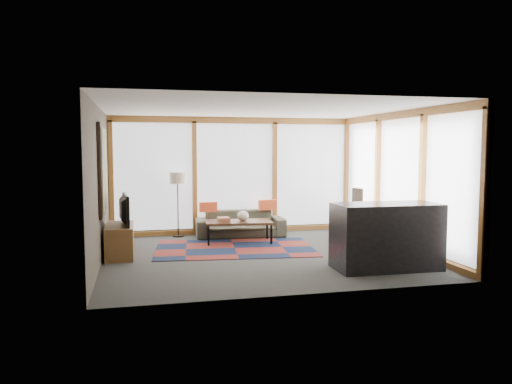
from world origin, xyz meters
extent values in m
plane|color=#32322F|center=(0.00, 0.00, 0.00)|extent=(5.50, 5.50, 0.00)
cube|color=#423A2F|center=(-2.75, 0.00, 1.30)|extent=(0.04, 5.00, 2.60)
cube|color=#423A2F|center=(0.00, -2.50, 1.30)|extent=(5.50, 0.04, 2.60)
cube|color=silver|center=(0.00, 0.00, 2.60)|extent=(5.50, 5.00, 0.04)
cube|color=white|center=(0.00, 2.47, 1.30)|extent=(5.30, 0.02, 2.35)
cube|color=white|center=(2.72, 0.00, 1.30)|extent=(0.02, 4.80, 2.35)
cube|color=black|center=(-2.71, 0.30, 1.55)|extent=(0.05, 1.35, 1.55)
cube|color=orange|center=(-2.69, 0.30, 1.55)|extent=(0.02, 1.20, 1.40)
cube|color=maroon|center=(-0.36, 0.65, 0.01)|extent=(3.16, 2.22, 0.01)
imported|color=#3D3E2F|center=(0.01, 1.95, 0.28)|extent=(1.96, 0.87, 0.56)
cube|color=#DC4F25|center=(-0.69, 1.94, 0.66)|extent=(0.39, 0.16, 0.21)
cube|color=#DC4F25|center=(0.64, 2.00, 0.67)|extent=(0.41, 0.18, 0.22)
cube|color=brown|center=(-0.48, 1.19, 0.49)|extent=(0.23, 0.29, 0.09)
ellipsoid|color=beige|center=(-0.08, 1.22, 0.54)|extent=(0.27, 0.27, 0.21)
ellipsoid|color=black|center=(2.41, 0.12, 0.64)|extent=(0.23, 0.23, 0.11)
ellipsoid|color=black|center=(2.44, 0.46, 0.63)|extent=(0.19, 0.19, 0.08)
cube|color=black|center=(2.52, 1.44, 0.82)|extent=(0.11, 0.35, 0.46)
cube|color=brown|center=(-2.47, 0.46, 0.28)|extent=(0.47, 1.13, 0.56)
imported|color=black|center=(-2.45, 0.44, 0.83)|extent=(0.22, 0.94, 0.54)
cube|color=black|center=(1.68, -1.46, 0.52)|extent=(1.67, 0.81, 1.04)
camera|label=1|loc=(-2.11, -8.58, 1.91)|focal=35.00mm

